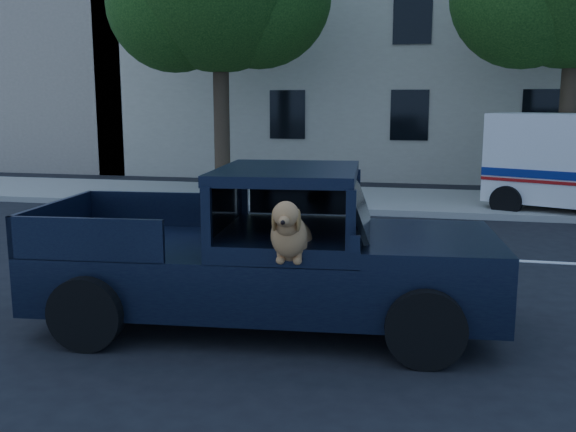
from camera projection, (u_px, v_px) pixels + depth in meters
The scene contains 6 objects.
ground at pixel (284, 312), 8.12m from camera, with size 120.00×120.00×0.00m, color black.
far_sidewalk at pixel (362, 199), 16.94m from camera, with size 60.00×4.00×0.15m, color gray.
lane_stripes at pixel (443, 257), 10.95m from camera, with size 21.60×0.14×0.01m, color silver, non-canonical shape.
building_main at pixel (473, 48), 22.53m from camera, with size 26.00×6.00×9.00m, color beige.
building_left at pixel (21, 68), 26.50m from camera, with size 12.00×6.00×8.00m, color tan.
pickup_truck at pixel (259, 273), 7.55m from camera, with size 5.42×2.85×1.88m.
Camera 1 is at (1.76, -7.58, 2.62)m, focal length 40.00 mm.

